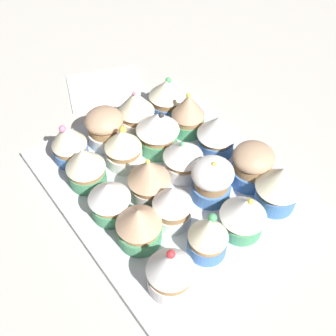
{
  "coord_description": "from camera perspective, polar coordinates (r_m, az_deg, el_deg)",
  "views": [
    {
      "loc": [
        32.72,
        -24.41,
        51.8
      ],
      "look_at": [
        0.0,
        0.0,
        4.2
      ],
      "focal_mm": 45.67,
      "sensor_mm": 36.0,
      "label": 1
    }
  ],
  "objects": [
    {
      "name": "baking_tray",
      "position": [
        0.65,
        0.0,
        -2.05
      ],
      "size": [
        37.79,
        31.28,
        1.2
      ],
      "color": "silver",
      "rests_on": "ground_plane"
    },
    {
      "name": "cupcake_18",
      "position": [
        0.64,
        11.16,
        0.43
      ],
      "size": [
        6.07,
        6.07,
        6.86
      ],
      "color": "#477AC6",
      "rests_on": "baking_tray"
    },
    {
      "name": "cupcake_2",
      "position": [
        0.59,
        -7.56,
        -4.44
      ],
      "size": [
        5.93,
        5.93,
        6.61
      ],
      "color": "#4C9E6B",
      "rests_on": "baking_tray"
    },
    {
      "name": "cupcake_8",
      "position": [
        0.58,
        0.58,
        -4.85
      ],
      "size": [
        5.51,
        5.51,
        7.32
      ],
      "color": "white",
      "rests_on": "baking_tray"
    },
    {
      "name": "cupcake_14",
      "position": [
        0.58,
        10.01,
        -6.15
      ],
      "size": [
        6.36,
        6.36,
        6.74
      ],
      "color": "#4C9E6B",
      "rests_on": "baking_tray"
    },
    {
      "name": "cupcake_19",
      "position": [
        0.61,
        14.58,
        -2.3
      ],
      "size": [
        6.58,
        6.58,
        7.61
      ],
      "color": "#477AC6",
      "rests_on": "baking_tray"
    },
    {
      "name": "cupcake_1",
      "position": [
        0.63,
        -10.97,
        0.25
      ],
      "size": [
        5.86,
        5.86,
        7.02
      ],
      "color": "#4C9E6B",
      "rests_on": "baking_tray"
    },
    {
      "name": "cupcake_15",
      "position": [
        0.74,
        -0.18,
        9.56
      ],
      "size": [
        6.09,
        6.09,
        6.99
      ],
      "color": "#477AC6",
      "rests_on": "baking_tray"
    },
    {
      "name": "cupcake_7",
      "position": [
        0.6,
        -2.56,
        -1.47
      ],
      "size": [
        6.1,
        6.1,
        7.99
      ],
      "color": "white",
      "rests_on": "baking_tray"
    },
    {
      "name": "cupcake_3",
      "position": [
        0.56,
        -3.9,
        -7.61
      ],
      "size": [
        6.13,
        6.13,
        6.68
      ],
      "color": "#4C9E6B",
      "rests_on": "baking_tray"
    },
    {
      "name": "cupcake_9",
      "position": [
        0.55,
        5.39,
        -8.95
      ],
      "size": [
        5.28,
        5.28,
        7.53
      ],
      "color": "#477AC6",
      "rests_on": "baking_tray"
    },
    {
      "name": "ground_plane",
      "position": [
        0.67,
        0.0,
        -3.17
      ],
      "size": [
        180.0,
        180.0,
        3.0
      ],
      "primitive_type": "cube",
      "color": "beige"
    },
    {
      "name": "cupcake_17",
      "position": [
        0.67,
        6.55,
        4.59
      ],
      "size": [
        6.25,
        6.25,
        7.19
      ],
      "color": "#477AC6",
      "rests_on": "baking_tray"
    },
    {
      "name": "cupcake_0",
      "position": [
        0.67,
        -13.09,
        3.36
      ],
      "size": [
        5.44,
        5.44,
        7.73
      ],
      "color": "#477AC6",
      "rests_on": "baking_tray"
    },
    {
      "name": "cupcake_6",
      "position": [
        0.65,
        -6.01,
        2.83
      ],
      "size": [
        5.71,
        5.71,
        7.26
      ],
      "color": "white",
      "rests_on": "baking_tray"
    },
    {
      "name": "cupcake_10",
      "position": [
        0.71,
        -4.25,
        7.75
      ],
      "size": [
        5.97,
        5.97,
        7.9
      ],
      "color": "white",
      "rests_on": "baking_tray"
    },
    {
      "name": "cupcake_11",
      "position": [
        0.67,
        -1.36,
        4.97
      ],
      "size": [
        6.79,
        6.79,
        7.72
      ],
      "color": "#4C9E6B",
      "rests_on": "baking_tray"
    },
    {
      "name": "cupcake_4",
      "position": [
        0.52,
        0.31,
        -13.43
      ],
      "size": [
        5.97,
        5.97,
        8.07
      ],
      "color": "white",
      "rests_on": "baking_tray"
    },
    {
      "name": "napkin",
      "position": [
        0.83,
        -8.33,
        10.55
      ],
      "size": [
        15.23,
        16.75,
        0.6
      ],
      "primitive_type": "cube",
      "rotation": [
        0.0,
        0.0,
        -0.37
      ],
      "color": "white",
      "rests_on": "ground_plane"
    },
    {
      "name": "cupcake_13",
      "position": [
        0.61,
        5.89,
        -1.58
      ],
      "size": [
        6.07,
        6.07,
        7.15
      ],
      "color": "#477AC6",
      "rests_on": "baking_tray"
    },
    {
      "name": "cupcake_12",
      "position": [
        0.64,
        1.98,
        1.46
      ],
      "size": [
        6.04,
        6.04,
        6.89
      ],
      "color": "white",
      "rests_on": "baking_tray"
    },
    {
      "name": "cupcake_5",
      "position": [
        0.69,
        -8.39,
        5.41
      ],
      "size": [
        6.05,
        6.05,
        6.48
      ],
      "color": "white",
      "rests_on": "baking_tray"
    },
    {
      "name": "cupcake_16",
      "position": [
        0.7,
        2.71,
        7.27
      ],
      "size": [
        5.42,
        5.42,
        7.84
      ],
      "color": "#4C9E6B",
      "rests_on": "baking_tray"
    }
  ]
}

